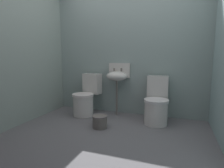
% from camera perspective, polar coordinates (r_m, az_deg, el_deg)
% --- Properties ---
extents(ground_plane, '(3.34, 2.65, 0.08)m').
position_cam_1_polar(ground_plane, '(2.75, -2.07, -16.28)').
color(ground_plane, slate).
extents(wall_back, '(3.34, 0.10, 2.44)m').
position_cam_1_polar(wall_back, '(3.62, 4.87, 10.11)').
color(wall_back, '#8DA19D').
rests_on(wall_back, ground).
extents(wall_left, '(0.10, 2.45, 2.44)m').
position_cam_1_polar(wall_left, '(3.45, -26.02, 9.39)').
color(wall_left, '#8F9F97').
rests_on(wall_left, ground).
extents(toilet_left, '(0.48, 0.65, 0.78)m').
position_cam_1_polar(toilet_left, '(3.59, -8.06, -4.35)').
color(toilet_left, silver).
rests_on(toilet_left, ground).
extents(toilet_right, '(0.42, 0.61, 0.78)m').
position_cam_1_polar(toilet_right, '(3.21, 13.59, -6.04)').
color(toilet_right, silver).
rests_on(toilet_right, ground).
extents(sink, '(0.42, 0.35, 0.99)m').
position_cam_1_polar(sink, '(3.47, 1.64, 2.55)').
color(sink, '#6A625C').
rests_on(sink, ground).
extents(bucket, '(0.25, 0.25, 0.20)m').
position_cam_1_polar(bucket, '(2.96, -3.79, -11.44)').
color(bucket, '#6A625C').
rests_on(bucket, ground).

